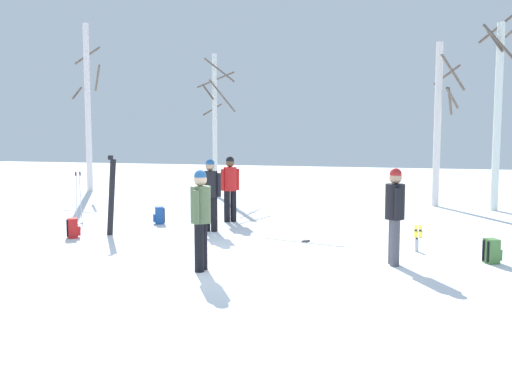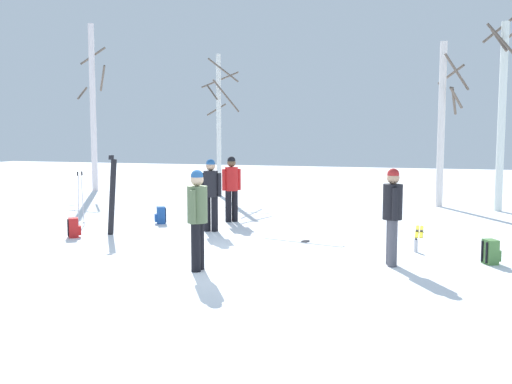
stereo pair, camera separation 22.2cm
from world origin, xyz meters
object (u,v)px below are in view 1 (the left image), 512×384
ski_poles_0 (79,197)px  backpack_2 (159,216)px  backpack_1 (492,251)px  ski_pair_lying_1 (418,231)px  person_0 (201,213)px  ski_pair_planted_0 (111,196)px  backpack_0 (73,228)px  person_1 (230,185)px  birch_tree_0 (88,106)px  birch_tree_2 (439,121)px  birch_tree_3 (498,110)px  birch_tree_1 (215,121)px  water_bottle_0 (417,245)px  person_2 (210,190)px  person_3 (395,210)px  ski_pair_lying_0 (304,242)px

ski_poles_0 → backpack_2: bearing=30.5°
ski_poles_0 → backpack_1: (9.43, -1.42, -0.52)m
ski_pair_lying_1 → ski_poles_0: bearing=-168.0°
person_0 → backpack_2: 5.41m
ski_pair_lying_1 → ski_pair_planted_0: bearing=-159.2°
ski_poles_0 → backpack_0: bearing=-61.3°
person_1 → birch_tree_0: 10.41m
birch_tree_2 → backpack_0: bearing=-133.4°
backpack_1 → birch_tree_3: birch_tree_3 is taller
birch_tree_1 → birch_tree_3: size_ratio=0.88×
ski_poles_0 → birch_tree_3: size_ratio=0.23×
water_bottle_0 → birch_tree_0: size_ratio=0.04×
person_0 → person_2: bearing=108.8°
person_3 → ski_pair_lying_0: 2.75m
person_2 → ski_pair_planted_0: (-1.97, -1.11, -0.08)m
person_1 → backpack_0: person_1 is taller
backpack_0 → birch_tree_2: (7.77, 8.22, 2.47)m
birch_tree_1 → ski_poles_0: bearing=-94.8°
person_1 → ski_poles_0: (-3.33, -1.85, -0.25)m
person_1 → ski_pair_lying_0: 3.49m
person_2 → birch_tree_1: birch_tree_1 is taller
person_3 → birch_tree_2: 9.11m
backpack_2 → person_0: bearing=-56.4°
ski_pair_lying_1 → water_bottle_0: (0.03, -2.45, 0.12)m
water_bottle_0 → birch_tree_1: 11.65m
person_3 → water_bottle_0: (0.36, 1.35, -0.85)m
backpack_0 → birch_tree_3: birch_tree_3 is taller
backpack_2 → birch_tree_2: (6.84, 5.83, 2.47)m
person_0 → person_3: size_ratio=1.00×
ski_pair_lying_0 → ski_poles_0: size_ratio=1.34×
backpack_0 → backpack_1: size_ratio=1.00×
ski_pair_planted_0 → ski_pair_lying_1: bearing=20.8°
backpack_2 → ski_pair_lying_1: bearing=6.4°
ski_poles_0 → birch_tree_2: size_ratio=0.27×
person_2 → person_0: bearing=-71.2°
backpack_1 → backpack_2: 8.10m
person_2 → birch_tree_0: bearing=136.7°
person_3 → birch_tree_1: 12.32m
birch_tree_0 → ski_pair_planted_0: bearing=-54.9°
backpack_1 → birch_tree_1: 13.00m
person_0 → birch_tree_2: 11.13m
person_1 → ski_poles_0: bearing=-150.9°
backpack_0 → backpack_2: 2.56m
birch_tree_2 → water_bottle_0: bearing=-93.2°
ski_pair_lying_0 → backpack_1: (3.64, -1.00, 0.20)m
backpack_0 → ski_pair_planted_0: bearing=41.5°
person_1 → birch_tree_1: bearing=114.0°
person_0 → birch_tree_0: size_ratio=0.26×
person_1 → ski_pair_planted_0: 3.29m
ski_pair_lying_1 → birch_tree_2: bearing=85.0°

